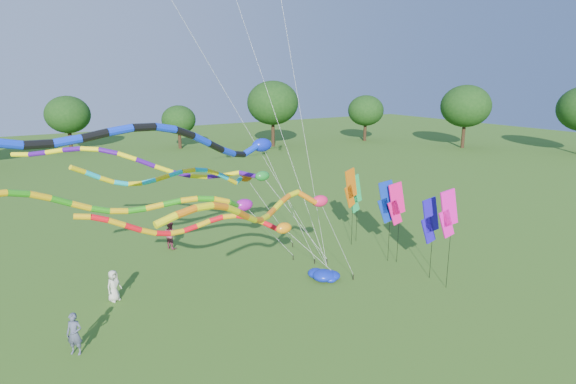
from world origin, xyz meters
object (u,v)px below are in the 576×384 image
tube_kite_orange (276,206)px  person_c (170,235)px  tube_kite_red (217,225)px  blue_nylon_heap (320,277)px  person_b (74,334)px  person_a (114,286)px

tube_kite_orange → person_c: tube_kite_orange is taller
tube_kite_red → blue_nylon_heap: bearing=-1.0°
tube_kite_orange → blue_nylon_heap: 7.99m
blue_nylon_heap → person_b: (-11.90, -0.44, 0.58)m
person_a → person_b: size_ratio=0.91×
tube_kite_red → person_c: size_ratio=6.94×
tube_kite_orange → person_a: (-4.87, 6.99, -4.85)m
blue_nylon_heap → person_c: 10.19m
blue_nylon_heap → person_c: (-4.98, 8.87, 0.60)m
tube_kite_red → person_b: 7.37m
tube_kite_red → tube_kite_orange: (0.53, -4.55, 1.91)m
tube_kite_orange → person_c: 13.33m
tube_kite_orange → person_b: tube_kite_orange is taller
tube_kite_orange → blue_nylon_heap: size_ratio=5.43×
blue_nylon_heap → person_a: 10.19m
tube_kite_orange → blue_nylon_heap: bearing=13.6°
tube_kite_red → tube_kite_orange: tube_kite_orange is taller
tube_kite_red → person_c: bearing=97.4°
person_a → person_c: (4.62, 5.46, 0.10)m
blue_nylon_heap → person_c: bearing=119.3°
tube_kite_red → blue_nylon_heap: size_ratio=5.63×
person_a → tube_kite_red: bearing=-57.1°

